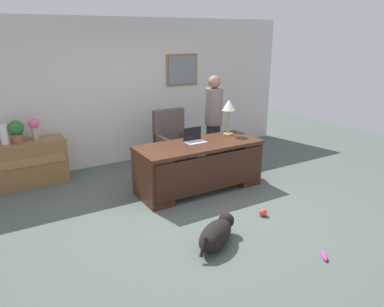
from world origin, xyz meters
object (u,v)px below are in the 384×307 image
(dog_lying, at_px, (217,233))
(desk_lamp, at_px, (229,107))
(credenza, at_px, (24,164))
(vase_empty, at_px, (4,135))
(dog_toy_bone, at_px, (324,256))
(desk, at_px, (200,165))
(dog_toy_ball, at_px, (263,212))
(person_standing, at_px, (214,121))
(potted_plant, at_px, (16,130))
(vase_with_flowers, at_px, (34,126))
(armchair, at_px, (173,144))
(laptop, at_px, (194,138))

(dog_lying, distance_m, desk_lamp, 2.46)
(credenza, xyz_separation_m, vase_empty, (-0.22, 0.00, 0.53))
(credenza, height_order, dog_toy_bone, credenza)
(desk, relative_size, dog_toy_ball, 18.30)
(credenza, bearing_deg, desk, -34.83)
(credenza, bearing_deg, dog_lying, -61.93)
(person_standing, relative_size, desk_lamp, 2.82)
(potted_plant, bearing_deg, dog_lying, -61.30)
(vase_with_flowers, relative_size, potted_plant, 1.02)
(armchair, xyz_separation_m, dog_lying, (-0.77, -2.55, -0.34))
(desk, relative_size, desk_lamp, 3.30)
(person_standing, bearing_deg, dog_lying, -122.94)
(dog_lying, xyz_separation_m, vase_with_flowers, (-1.46, 3.15, 0.82))
(person_standing, bearing_deg, potted_plant, 165.22)
(potted_plant, height_order, dog_toy_ball, potted_plant)
(armchair, bearing_deg, credenza, 166.10)
(dog_lying, height_order, dog_toy_ball, dog_lying)
(person_standing, height_order, potted_plant, person_standing)
(vase_empty, bearing_deg, vase_with_flowers, 0.00)
(dog_toy_bone, bearing_deg, dog_lying, 136.58)
(vase_empty, bearing_deg, potted_plant, 0.00)
(desk, relative_size, potted_plant, 5.53)
(armchair, distance_m, vase_empty, 2.77)
(credenza, bearing_deg, vase_with_flowers, 0.37)
(armchair, bearing_deg, potted_plant, 166.32)
(vase_with_flowers, distance_m, dog_toy_bone, 4.73)
(dog_lying, height_order, potted_plant, potted_plant)
(potted_plant, bearing_deg, desk, -34.34)
(dog_toy_bone, bearing_deg, desk, 94.79)
(person_standing, relative_size, potted_plant, 4.73)
(armchair, distance_m, potted_plant, 2.61)
(potted_plant, bearing_deg, person_standing, -14.78)
(armchair, xyz_separation_m, potted_plant, (-2.50, 0.61, 0.45))
(desk_lamp, bearing_deg, dog_toy_ball, -106.32)
(vase_empty, xyz_separation_m, dog_toy_bone, (2.80, -4.00, -0.87))
(desk, height_order, laptop, laptop)
(credenza, distance_m, desk_lamp, 3.50)
(person_standing, distance_m, potted_plant, 3.33)
(dog_lying, bearing_deg, credenza, 118.07)
(credenza, relative_size, dog_toy_bone, 6.91)
(credenza, bearing_deg, dog_toy_bone, -57.22)
(credenza, distance_m, dog_toy_ball, 3.92)
(dog_toy_bone, bearing_deg, vase_empty, 124.98)
(armchair, relative_size, vase_with_flowers, 3.02)
(vase_with_flowers, distance_m, vase_empty, 0.46)
(desk_lamp, bearing_deg, vase_empty, 156.37)
(armchair, height_order, potted_plant, armchair)
(potted_plant, distance_m, dog_toy_ball, 4.04)
(armchair, height_order, dog_lying, armchair)
(armchair, bearing_deg, dog_lying, -106.83)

